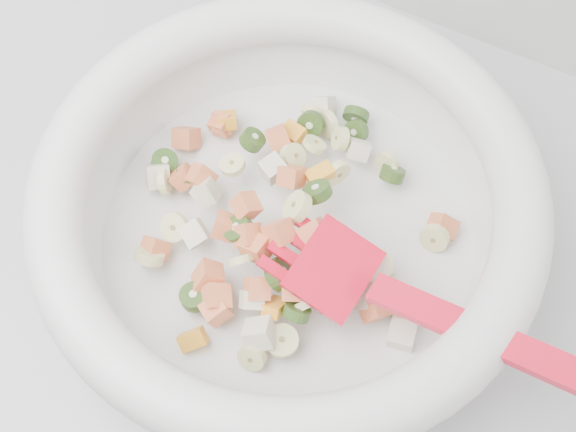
% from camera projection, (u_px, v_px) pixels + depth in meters
% --- Properties ---
extents(counter, '(2.00, 0.60, 0.90)m').
position_uv_depth(counter, '(322.00, 370.00, 1.06)').
color(counter, '#A7A8AD').
rests_on(counter, ground).
extents(mixing_bowl, '(0.53, 0.42, 0.13)m').
position_uv_depth(mixing_bowl, '(288.00, 208.00, 0.61)').
color(mixing_bowl, silver).
rests_on(mixing_bowl, counter).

